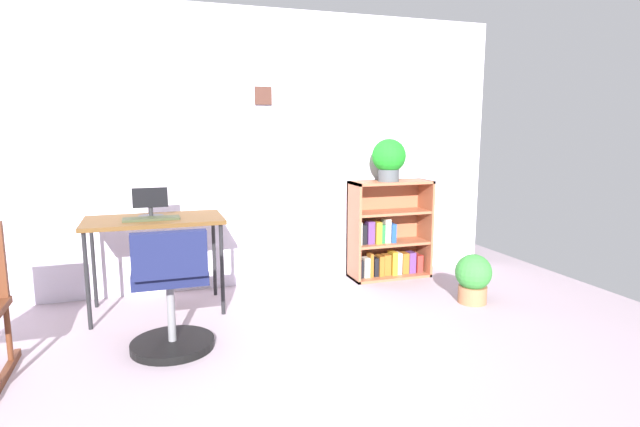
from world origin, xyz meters
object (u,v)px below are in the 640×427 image
object	(u,v)px
office_chair	(171,297)
potted_plant_on_shelf	(389,158)
desk	(154,226)
monitor	(150,204)
potted_plant_floor	(473,277)
keyboard	(151,219)
bookshelf_low	(387,235)

from	to	relation	value
office_chair	potted_plant_on_shelf	distance (m)	2.35
desk	monitor	bearing A→B (deg)	115.66
monitor	office_chair	distance (m)	0.95
monitor	potted_plant_floor	distance (m)	2.56
desk	office_chair	world-z (taller)	office_chair
keyboard	office_chair	size ratio (longest dim) A/B	0.50
potted_plant_on_shelf	monitor	bearing A→B (deg)	-174.56
office_chair	bookshelf_low	size ratio (longest dim) A/B	0.89
monitor	potted_plant_on_shelf	world-z (taller)	potted_plant_on_shelf
potted_plant_on_shelf	desk	bearing A→B (deg)	-173.41
office_chair	potted_plant_on_shelf	xyz separation A→B (m)	(1.97, 1.03, 0.75)
office_chair	potted_plant_on_shelf	bearing A→B (deg)	27.50
potted_plant_floor	potted_plant_on_shelf	bearing A→B (deg)	111.95
keyboard	monitor	bearing A→B (deg)	90.61
monitor	potted_plant_on_shelf	size ratio (longest dim) A/B	0.66
keyboard	potted_plant_floor	world-z (taller)	keyboard
monitor	potted_plant_on_shelf	bearing A→B (deg)	5.44
desk	monitor	size ratio (longest dim) A/B	3.94
potted_plant_floor	keyboard	bearing A→B (deg)	167.12
desk	potted_plant_on_shelf	world-z (taller)	potted_plant_on_shelf
office_chair	bookshelf_low	world-z (taller)	bookshelf_low
bookshelf_low	potted_plant_floor	distance (m)	0.97
desk	keyboard	xyz separation A→B (m)	(-0.02, -0.07, 0.07)
potted_plant_on_shelf	potted_plant_floor	bearing A→B (deg)	-68.05
desk	bookshelf_low	world-z (taller)	bookshelf_low
keyboard	potted_plant_floor	bearing A→B (deg)	-12.88
desk	office_chair	xyz separation A→B (m)	(0.07, -0.79, -0.30)
keyboard	desk	bearing A→B (deg)	75.19
desk	office_chair	size ratio (longest dim) A/B	1.24
desk	monitor	xyz separation A→B (m)	(-0.02, 0.04, 0.16)
monitor	potted_plant_floor	xyz separation A→B (m)	(2.40, -0.66, -0.61)
keyboard	potted_plant_on_shelf	xyz separation A→B (m)	(2.05, 0.30, 0.38)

